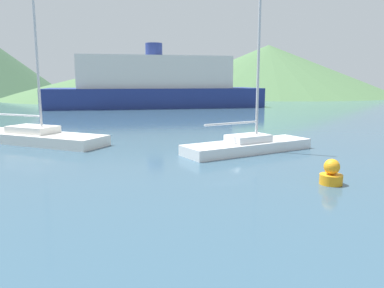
{
  "coord_description": "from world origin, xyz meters",
  "views": [
    {
      "loc": [
        -1.38,
        2.15,
        3.22
      ],
      "look_at": [
        -0.47,
        14.0,
        1.2
      ],
      "focal_mm": 35.0,
      "sensor_mm": 36.0,
      "label": 1
    }
  ],
  "objects_px": {
    "sailboat_inner": "(33,136)",
    "sailboat_middle": "(248,144)",
    "buoy_marker": "(331,174)",
    "ferry_distant": "(154,85)"
  },
  "relations": [
    {
      "from": "ferry_distant",
      "to": "sailboat_inner",
      "type": "bearing_deg",
      "value": -108.95
    },
    {
      "from": "sailboat_inner",
      "to": "buoy_marker",
      "type": "xyz_separation_m",
      "value": [
        12.02,
        -8.88,
        -0.03
      ]
    },
    {
      "from": "sailboat_inner",
      "to": "ferry_distant",
      "type": "bearing_deg",
      "value": 106.46
    },
    {
      "from": "sailboat_inner",
      "to": "sailboat_middle",
      "type": "xyz_separation_m",
      "value": [
        10.64,
        -3.28,
        -0.01
      ]
    },
    {
      "from": "sailboat_middle",
      "to": "buoy_marker",
      "type": "xyz_separation_m",
      "value": [
        1.37,
        -5.6,
        -0.01
      ]
    },
    {
      "from": "buoy_marker",
      "to": "sailboat_middle",
      "type": "bearing_deg",
      "value": 103.79
    },
    {
      "from": "ferry_distant",
      "to": "buoy_marker",
      "type": "bearing_deg",
      "value": -87.15
    },
    {
      "from": "sailboat_inner",
      "to": "sailboat_middle",
      "type": "distance_m",
      "value": 11.14
    },
    {
      "from": "sailboat_middle",
      "to": "ferry_distant",
      "type": "xyz_separation_m",
      "value": [
        -4.9,
        30.46,
        2.35
      ]
    },
    {
      "from": "ferry_distant",
      "to": "buoy_marker",
      "type": "relative_size",
      "value": 32.85
    }
  ]
}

